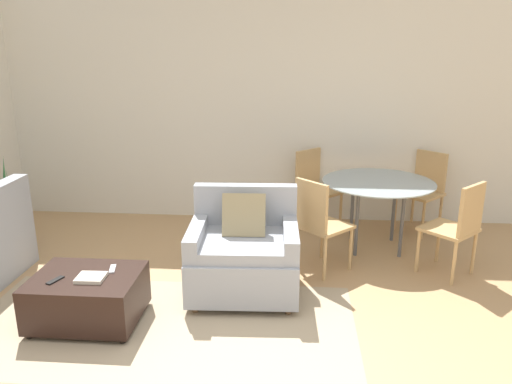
% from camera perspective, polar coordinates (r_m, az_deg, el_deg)
% --- Properties ---
extents(wall_back, '(12.00, 0.06, 2.75)m').
position_cam_1_polar(wall_back, '(5.93, 1.12, 9.83)').
color(wall_back, silver).
rests_on(wall_back, ground_plane).
extents(area_rug, '(2.95, 1.47, 0.01)m').
position_cam_1_polar(area_rug, '(4.01, -10.74, -14.80)').
color(area_rug, tan).
rests_on(area_rug, ground_plane).
extents(armchair, '(0.94, 0.85, 0.88)m').
position_cam_1_polar(armchair, '(4.28, -1.40, -7.05)').
color(armchair, '#999EA8').
rests_on(armchair, ground_plane).
extents(ottoman, '(0.80, 0.63, 0.39)m').
position_cam_1_polar(ottoman, '(4.11, -18.69, -11.23)').
color(ottoman, black).
rests_on(ottoman, ground_plane).
extents(book_stack, '(0.21, 0.18, 0.03)m').
position_cam_1_polar(book_stack, '(3.96, -18.34, -9.27)').
color(book_stack, beige).
rests_on(book_stack, ottoman).
extents(tv_remote_primary, '(0.07, 0.15, 0.01)m').
position_cam_1_polar(tv_remote_primary, '(4.08, -16.08, -8.43)').
color(tv_remote_primary, '#B7B7BC').
rests_on(tv_remote_primary, ottoman).
extents(tv_remote_secondary, '(0.09, 0.15, 0.01)m').
position_cam_1_polar(tv_remote_secondary, '(4.03, -21.97, -9.33)').
color(tv_remote_secondary, black).
rests_on(tv_remote_secondary, ottoman).
extents(potted_plant, '(0.37, 0.37, 1.08)m').
position_cam_1_polar(potted_plant, '(5.91, -26.51, -3.42)').
color(potted_plant, '#333338').
rests_on(potted_plant, ground_plane).
extents(dining_table, '(1.14, 1.14, 0.73)m').
position_cam_1_polar(dining_table, '(5.25, 13.76, 0.39)').
color(dining_table, '#99A8AD').
rests_on(dining_table, ground_plane).
extents(dining_chair_near_left, '(0.59, 0.59, 0.90)m').
position_cam_1_polar(dining_chair_near_left, '(4.63, 7.12, -3.16)').
color(dining_chair_near_left, tan).
rests_on(dining_chair_near_left, ground_plane).
extents(dining_chair_near_right, '(0.59, 0.59, 0.90)m').
position_cam_1_polar(dining_chair_near_right, '(4.85, 22.13, -3.35)').
color(dining_chair_near_right, tan).
rests_on(dining_chair_near_right, ground_plane).
extents(dining_chair_far_left, '(0.59, 0.59, 0.90)m').
position_cam_1_polar(dining_chair_far_left, '(5.83, 6.63, 0.99)').
color(dining_chair_far_left, tan).
rests_on(dining_chair_far_left, ground_plane).
extents(dining_chair_far_right, '(0.59, 0.59, 0.90)m').
position_cam_1_polar(dining_chair_far_right, '(6.01, 18.70, 0.69)').
color(dining_chair_far_right, tan).
rests_on(dining_chair_far_right, ground_plane).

